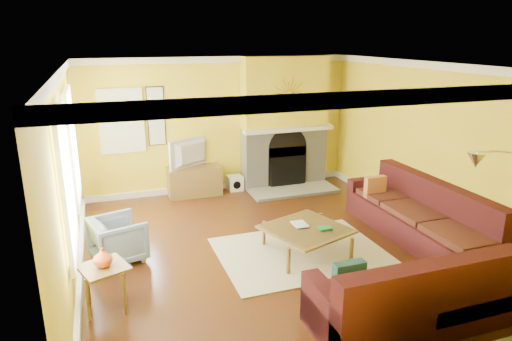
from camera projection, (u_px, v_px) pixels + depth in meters
name	position (u px, v px, depth m)	size (l,w,h in m)	color
floor	(272.00, 248.00, 6.91)	(5.50, 6.00, 0.02)	#542A11
ceiling	(274.00, 65.00, 6.14)	(5.50, 6.00, 0.02)	white
wall_back	(219.00, 125.00, 9.25)	(5.50, 0.02, 2.70)	yellow
wall_front	(403.00, 252.00, 3.80)	(5.50, 0.02, 2.70)	yellow
wall_left	(65.00, 181.00, 5.66)	(0.02, 6.00, 2.70)	yellow
wall_right	(431.00, 147.00, 7.39)	(0.02, 6.00, 2.70)	yellow
baseboard	(272.00, 244.00, 6.89)	(5.50, 6.00, 0.12)	white
crown_molding	(273.00, 70.00, 6.16)	(5.50, 6.00, 0.12)	white
window_left_near	(71.00, 146.00, 6.80)	(0.06, 1.22, 1.72)	white
window_left_far	(65.00, 184.00, 5.08)	(0.06, 1.22, 1.72)	white
window_back	(121.00, 121.00, 8.55)	(0.82, 0.06, 1.22)	white
wall_art	(156.00, 116.00, 8.75)	(0.34, 0.04, 1.14)	white
fireplace	(284.00, 123.00, 9.49)	(1.80, 0.40, 2.70)	#9E9C96
mantel	(289.00, 129.00, 9.30)	(1.92, 0.22, 0.08)	white
hearth	(294.00, 191.00, 9.36)	(1.80, 0.70, 0.06)	#9E9C96
sunburst	(289.00, 95.00, 9.11)	(0.70, 0.04, 0.70)	olive
rug	(301.00, 252.00, 6.75)	(2.40, 1.80, 0.02)	beige
sectional_sofa	(373.00, 231.00, 6.39)	(3.10, 3.70, 0.90)	#421518
coffee_table	(306.00, 241.00, 6.66)	(1.06, 1.06, 0.42)	white
media_console	(195.00, 181.00, 9.13)	(1.05, 0.47, 0.58)	brown
tv	(193.00, 153.00, 8.96)	(1.01, 0.13, 0.58)	black
subwoofer	(235.00, 183.00, 9.46)	(0.30, 0.30, 0.30)	white
armchair	(118.00, 239.00, 6.44)	(0.68, 0.70, 0.64)	gray
side_table	(106.00, 287.00, 5.31)	(0.50, 0.50, 0.55)	brown
vase	(103.00, 257.00, 5.20)	(0.22, 0.22, 0.23)	orange
book	(293.00, 225.00, 6.64)	(0.20, 0.27, 0.03)	white
arc_lamp	(512.00, 239.00, 4.87)	(1.28, 0.36, 2.00)	silver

